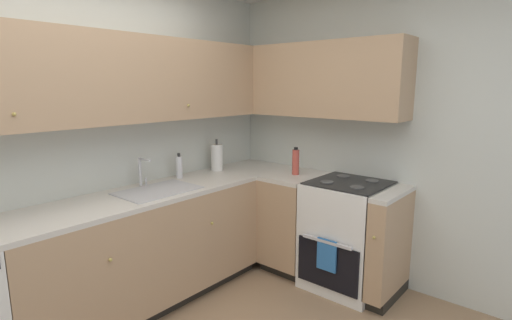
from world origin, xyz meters
The scene contains 14 objects.
wall_back centered at (0.00, 1.51, 1.27)m, with size 4.19×0.05×2.54m, color silver.
wall_right centered at (2.07, 0.00, 1.27)m, with size 0.05×3.07×2.54m, color silver.
lower_cabinets_back centered at (0.44, 1.19, 0.44)m, with size 2.01×0.62×0.88m.
countertop_back centered at (0.44, 1.19, 0.90)m, with size 3.22×0.60×0.04m, color beige.
lower_cabinets_right centered at (1.75, 0.44, 0.44)m, with size 0.62×1.20×0.88m.
countertop_right centered at (1.74, 0.44, 0.90)m, with size 0.60×1.20×0.03m.
oven_range centered at (1.76, 0.14, 0.46)m, with size 0.68×0.62×1.06m.
upper_cabinets_back centered at (0.28, 1.33, 1.76)m, with size 2.90×0.34×0.64m.
upper_cabinets_right centered at (1.88, 0.62, 1.76)m, with size 0.32×1.74×0.64m.
sink centered at (0.58, 1.16, 0.87)m, with size 0.60×0.40×0.10m.
faucet centered at (0.58, 1.37, 1.05)m, with size 0.07×0.16×0.24m.
soap_bottle centered at (0.96, 1.37, 1.01)m, with size 0.06×0.06×0.22m.
paper_towel_roll centered at (1.40, 1.35, 1.04)m, with size 0.11×0.11×0.31m.
oil_bottle centered at (1.74, 0.67, 1.03)m, with size 0.06×0.06×0.25m.
Camera 1 is at (-1.18, -1.34, 1.72)m, focal length 27.62 mm.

